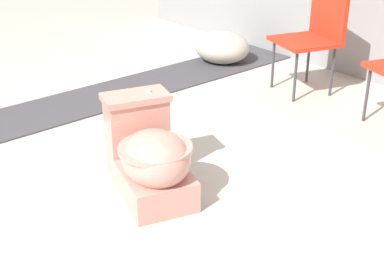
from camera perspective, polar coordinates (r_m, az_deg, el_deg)
ground_plane at (r=3.08m, az=-10.74°, el=-6.34°), size 14.00×14.00×0.00m
gravel_strip at (r=4.20m, az=-12.78°, el=2.35°), size 0.56×8.00×0.01m
toilet at (r=2.90m, az=-4.52°, el=-3.07°), size 0.71×0.54×0.52m
folding_chair_left at (r=4.39m, az=13.11°, el=10.27°), size 0.55×0.55×0.83m
boulder_near at (r=5.09m, az=3.23°, el=8.60°), size 0.67×0.64×0.30m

